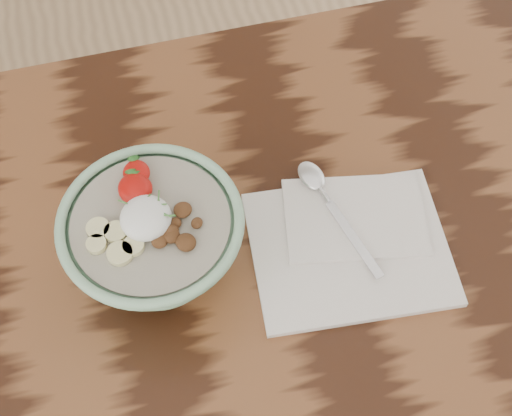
{
  "coord_description": "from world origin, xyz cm",
  "views": [
    {
      "loc": [
        -16.35,
        -29.98,
        151.51
      ],
      "look_at": [
        -6.75,
        7.4,
        86.88
      ],
      "focal_mm": 50.0,
      "sensor_mm": 36.0,
      "label": 1
    }
  ],
  "objects": [
    {
      "name": "breakfast_bowl",
      "position": [
        -17.95,
        9.12,
        81.83
      ],
      "size": [
        20.17,
        20.17,
        13.45
      ],
      "rotation": [
        0.0,
        0.0,
        -0.24
      ],
      "color": "#8DBE98",
      "rests_on": "table"
    },
    {
      "name": "table",
      "position": [
        0.0,
        0.0,
        65.7
      ],
      "size": [
        160.0,
        90.0,
        75.0
      ],
      "color": "black",
      "rests_on": "ground"
    },
    {
      "name": "spoon",
      "position": [
        3.25,
        13.58,
        76.84
      ],
      "size": [
        6.32,
        18.12,
        0.95
      ],
      "rotation": [
        0.0,
        0.0,
        0.24
      ],
      "color": "silver",
      "rests_on": "napkin"
    },
    {
      "name": "napkin",
      "position": [
        4.82,
        6.49,
        75.6
      ],
      "size": [
        24.93,
        21.38,
        1.44
      ],
      "rotation": [
        0.0,
        0.0,
        -0.09
      ],
      "color": "white",
      "rests_on": "table"
    }
  ]
}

